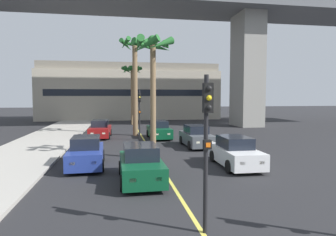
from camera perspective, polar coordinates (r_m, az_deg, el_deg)
The scene contains 14 objects.
lane_stripe_center at distance 23.27m, azimuth -4.18°, elevation -4.91°, with size 0.14×56.00×0.01m, color #DBCC4C.
bridge_overpass at distance 36.80m, azimuth -4.11°, elevation 21.06°, with size 77.86×8.00×18.00m.
pier_building_backdrop at distance 50.11m, azimuth -7.22°, elevation 4.94°, with size 28.72×8.04×9.00m.
car_queue_front at distance 26.03m, azimuth -1.75°, elevation -2.36°, with size 1.91×4.14×1.56m.
car_queue_second at distance 16.00m, azimuth 12.76°, elevation -6.51°, with size 1.88×4.12×1.56m.
car_queue_third at distance 27.18m, azimuth -12.87°, elevation -2.19°, with size 1.96×4.16×1.56m.
car_queue_fourth at distance 16.14m, azimuth -15.43°, elevation -6.46°, with size 1.94×4.15×1.56m.
car_queue_fifth at distance 13.01m, azimuth -5.24°, elevation -8.87°, with size 1.87×4.12×1.56m.
car_queue_sixth at distance 21.84m, azimuth 5.45°, elevation -3.61°, with size 1.87×4.12×1.56m.
traffic_light_median_near at distance 7.76m, azimuth 7.44°, elevation -2.72°, with size 0.24×0.37×4.20m.
traffic_light_median_far at distance 24.67m, azimuth -5.48°, elevation 1.92°, with size 0.24×0.37×4.20m.
palm_tree_near_median at distance 17.40m, azimuth -2.96°, elevation 11.16°, with size 2.48×2.61×7.15m.
palm_tree_mid_median at distance 28.20m, azimuth -6.36°, elevation 10.59°, with size 2.94×2.97×9.13m.
palm_tree_far_median at distance 39.14m, azimuth -6.96°, elevation 8.09°, with size 2.79×2.77×7.69m.
Camera 1 is at (-2.21, 1.12, 3.62)m, focal length 31.79 mm.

